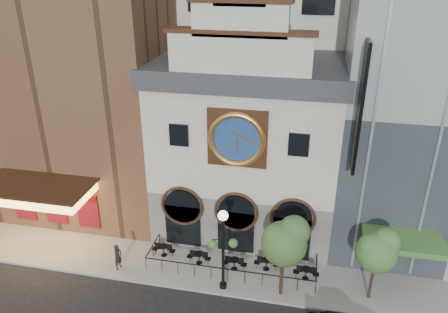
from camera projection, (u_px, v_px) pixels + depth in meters
name	position (u px, v px, depth m)	size (l,w,h in m)	color
ground	(224.00, 296.00, 25.87)	(120.00, 120.00, 0.00)	black
sidewalk	(232.00, 268.00, 28.05)	(44.00, 5.00, 0.15)	gray
clock_building	(247.00, 142.00, 29.99)	(12.60, 8.78, 18.65)	#605E5B
theater_building	(78.00, 42.00, 31.82)	(14.00, 15.60, 25.00)	brown
cafe_railing	(232.00, 262.00, 27.83)	(10.60, 2.60, 0.90)	black
bistro_0	(164.00, 250.00, 28.95)	(1.58, 0.68, 0.90)	black
bistro_1	(199.00, 257.00, 28.22)	(1.58, 0.68, 0.90)	black
bistro_2	(234.00, 263.00, 27.68)	(1.58, 0.68, 0.90)	black
bistro_3	(266.00, 263.00, 27.67)	(1.58, 0.68, 0.90)	black
bistro_4	(306.00, 273.00, 26.85)	(1.58, 0.68, 0.90)	black
pedestrian	(118.00, 257.00, 27.61)	(0.64, 0.42, 1.77)	black
lamppost	(223.00, 242.00, 24.96)	(1.67, 0.91, 5.38)	black
tree_left	(285.00, 240.00, 24.28)	(2.70, 2.60, 5.20)	#382619
tree_right	(378.00, 250.00, 24.18)	(2.41, 2.32, 4.64)	#382619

